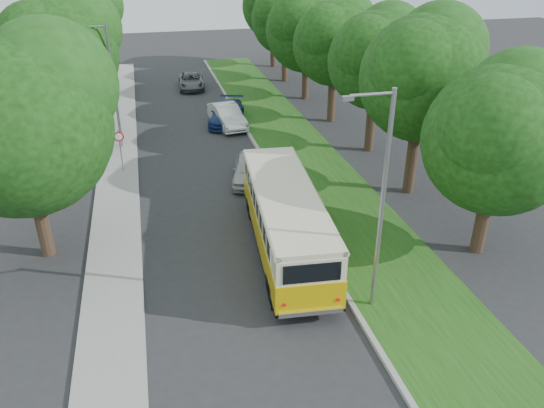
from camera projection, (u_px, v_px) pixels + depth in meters
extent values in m
plane|color=#2A2A2C|center=(242.00, 283.00, 20.43)|extent=(120.00, 120.00, 0.00)
cube|color=gray|center=(296.00, 212.00, 25.47)|extent=(0.20, 70.00, 0.15)
cube|color=#1D4813|center=(342.00, 207.00, 25.97)|extent=(4.50, 70.00, 0.13)
cube|color=gray|center=(116.00, 233.00, 23.72)|extent=(2.20, 70.00, 0.12)
cylinder|color=#332319|center=(483.00, 216.00, 21.80)|extent=(0.56, 0.56, 3.35)
sphere|color=black|center=(499.00, 140.00, 20.30)|extent=(5.85, 5.85, 5.85)
sphere|color=black|center=(519.00, 105.00, 20.49)|extent=(4.38, 4.38, 4.38)
sphere|color=black|center=(493.00, 130.00, 19.15)|extent=(4.09, 4.09, 4.09)
cylinder|color=#332319|center=(412.00, 153.00, 26.74)|extent=(0.56, 0.56, 4.26)
sphere|color=black|center=(422.00, 79.00, 25.01)|extent=(5.98, 5.98, 5.98)
sphere|color=black|center=(439.00, 49.00, 25.20)|extent=(4.49, 4.49, 4.49)
sphere|color=black|center=(414.00, 67.00, 23.84)|extent=(4.19, 4.19, 4.19)
cylinder|color=#332319|center=(371.00, 120.00, 32.06)|extent=(0.56, 0.56, 3.95)
sphere|color=black|center=(376.00, 61.00, 30.46)|extent=(5.61, 5.61, 5.61)
sphere|color=black|center=(390.00, 38.00, 30.64)|extent=(4.21, 4.21, 4.21)
sphere|color=black|center=(368.00, 51.00, 29.36)|extent=(3.92, 3.92, 3.92)
cylinder|color=#332319|center=(332.00, 94.00, 37.19)|extent=(0.56, 0.56, 3.86)
sphere|color=black|center=(335.00, 44.00, 35.60)|extent=(5.64, 5.64, 5.64)
sphere|color=black|center=(346.00, 24.00, 35.78)|extent=(4.23, 4.23, 4.23)
sphere|color=black|center=(326.00, 35.00, 34.49)|extent=(3.95, 3.95, 3.95)
cylinder|color=#332319|center=(306.00, 77.00, 42.42)|extent=(0.56, 0.56, 3.58)
sphere|color=black|center=(307.00, 31.00, 40.81)|extent=(6.36, 6.36, 6.36)
sphere|color=black|center=(319.00, 12.00, 41.01)|extent=(4.77, 4.77, 4.77)
sphere|color=black|center=(298.00, 22.00, 39.56)|extent=(4.45, 4.45, 4.45)
cylinder|color=#332319|center=(285.00, 60.00, 47.56)|extent=(0.56, 0.56, 3.68)
sphere|color=black|center=(285.00, 20.00, 45.98)|extent=(5.91, 5.91, 5.91)
sphere|color=black|center=(295.00, 4.00, 46.17)|extent=(4.43, 4.43, 4.43)
sphere|color=black|center=(277.00, 12.00, 44.82)|extent=(4.14, 4.14, 4.14)
cylinder|color=#332319|center=(273.00, 46.00, 52.75)|extent=(0.56, 0.56, 4.05)
sphere|color=black|center=(273.00, 7.00, 51.08)|extent=(5.97, 5.97, 5.97)
sphere|color=black|center=(266.00, 0.00, 49.90)|extent=(4.18, 4.18, 4.18)
cylinder|color=#332319|center=(41.00, 215.00, 21.47)|extent=(0.56, 0.56, 3.68)
sphere|color=black|center=(21.00, 128.00, 19.78)|extent=(6.80, 6.80, 6.80)
sphere|color=black|center=(50.00, 85.00, 20.00)|extent=(5.10, 5.10, 5.10)
cylinder|color=#332319|center=(72.00, 113.00, 33.58)|extent=(0.56, 0.56, 3.68)
sphere|color=black|center=(61.00, 54.00, 31.89)|extent=(6.80, 6.80, 6.80)
sphere|color=black|center=(79.00, 28.00, 32.11)|extent=(5.10, 5.10, 5.10)
sphere|color=black|center=(38.00, 43.00, 30.55)|extent=(4.76, 4.76, 4.76)
cylinder|color=#332319|center=(85.00, 71.00, 43.96)|extent=(0.56, 0.56, 3.68)
sphere|color=black|center=(78.00, 24.00, 42.27)|extent=(6.80, 6.80, 6.80)
sphere|color=black|center=(91.00, 5.00, 42.48)|extent=(5.10, 5.10, 5.10)
sphere|color=black|center=(61.00, 15.00, 40.93)|extent=(4.76, 4.76, 4.76)
cylinder|color=gray|center=(382.00, 209.00, 17.34)|extent=(0.16, 0.16, 8.00)
cylinder|color=gray|center=(372.00, 94.00, 15.44)|extent=(1.40, 0.10, 0.10)
cube|color=gray|center=(348.00, 98.00, 15.31)|extent=(0.35, 0.16, 0.14)
cylinder|color=gray|center=(114.00, 89.00, 31.59)|extent=(0.16, 0.16, 7.50)
cylinder|color=gray|center=(93.00, 27.00, 29.80)|extent=(1.40, 0.10, 0.10)
cube|color=gray|center=(79.00, 28.00, 29.67)|extent=(0.35, 0.16, 0.14)
cylinder|color=gray|center=(121.00, 152.00, 29.29)|extent=(0.06, 0.06, 2.50)
cone|color=red|center=(119.00, 137.00, 28.85)|extent=(0.56, 0.02, 0.56)
cone|color=white|center=(119.00, 137.00, 28.83)|extent=(0.40, 0.02, 0.40)
imported|color=#B1B2B6|center=(248.00, 169.00, 28.57)|extent=(2.58, 4.29, 1.37)
imported|color=white|center=(227.00, 116.00, 36.65)|extent=(2.26, 4.78, 1.51)
imported|color=navy|center=(227.00, 113.00, 37.31)|extent=(3.47, 5.30, 1.43)
imported|color=#57595E|center=(191.00, 81.00, 45.78)|extent=(2.36, 4.67, 1.27)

